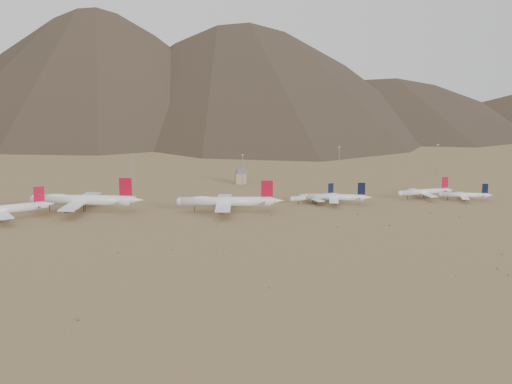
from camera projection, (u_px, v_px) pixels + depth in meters
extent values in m
plane|color=#977C4E|center=(228.00, 219.00, 448.51)|extent=(3000.00, 3000.00, 0.00)
cylinder|color=white|center=(0.00, 210.00, 444.56)|extent=(51.81, 22.64, 5.47)
cone|color=white|center=(48.00, 204.00, 459.44)|extent=(10.63, 7.80, 4.93)
cube|color=white|center=(41.00, 205.00, 457.27)|extent=(10.59, 18.99, 0.33)
cube|color=#B00B27|center=(39.00, 194.00, 455.39)|extent=(6.66, 2.74, 9.71)
cylinder|color=black|center=(2.00, 216.00, 447.13)|extent=(0.44, 0.44, 3.71)
cylinder|color=black|center=(3.00, 217.00, 444.83)|extent=(0.44, 0.44, 3.71)
cylinder|color=slate|center=(2.00, 216.00, 436.27)|extent=(5.81, 4.07, 2.46)
cylinder|color=slate|center=(5.00, 219.00, 428.91)|extent=(5.81, 4.07, 2.46)
cylinder|color=white|center=(82.00, 200.00, 468.13)|extent=(63.05, 23.82, 6.58)
sphere|color=white|center=(35.00, 199.00, 470.47)|extent=(6.45, 6.45, 6.45)
cone|color=white|center=(136.00, 200.00, 465.41)|extent=(12.65, 8.84, 5.92)
cube|color=white|center=(80.00, 201.00, 468.41)|extent=(25.83, 58.94, 0.82)
cube|color=white|center=(128.00, 200.00, 465.76)|extent=(11.61, 22.91, 0.39)
cube|color=#B00B27|center=(125.00, 187.00, 464.22)|extent=(8.12, 2.84, 11.68)
cylinder|color=black|center=(50.00, 208.00, 470.83)|extent=(0.42, 0.42, 4.46)
cylinder|color=black|center=(85.00, 208.00, 470.71)|extent=(0.53, 0.53, 4.46)
cylinder|color=black|center=(84.00, 209.00, 467.49)|extent=(0.53, 0.53, 4.46)
ellipsoid|color=white|center=(57.00, 197.00, 469.00)|extent=(20.95, 10.34, 3.95)
cylinder|color=slate|center=(86.00, 200.00, 480.15)|extent=(6.94, 4.60, 2.96)
cylinder|color=slate|center=(75.00, 208.00, 457.30)|extent=(6.94, 4.60, 2.96)
cylinder|color=slate|center=(91.00, 197.00, 490.44)|extent=(6.94, 4.60, 2.96)
cylinder|color=slate|center=(69.00, 211.00, 447.01)|extent=(6.94, 4.60, 2.96)
cylinder|color=white|center=(226.00, 201.00, 466.12)|extent=(58.97, 17.18, 6.09)
sphere|color=white|center=(181.00, 202.00, 465.78)|extent=(5.96, 5.96, 5.96)
cone|color=white|center=(276.00, 201.00, 466.41)|extent=(11.45, 7.39, 5.48)
cube|color=white|center=(224.00, 203.00, 466.28)|extent=(19.52, 54.79, 0.76)
cube|color=white|center=(269.00, 200.00, 466.33)|extent=(9.11, 21.15, 0.37)
cube|color=#B00B27|center=(267.00, 189.00, 464.81)|extent=(7.62, 1.99, 10.80)
cylinder|color=black|center=(194.00, 209.00, 466.86)|extent=(0.39, 0.39, 4.12)
cylinder|color=black|center=(228.00, 209.00, 468.60)|extent=(0.49, 0.49, 4.12)
cylinder|color=black|center=(227.00, 210.00, 465.62)|extent=(0.49, 0.49, 4.12)
ellipsoid|color=white|center=(202.00, 199.00, 465.62)|extent=(19.37, 8.07, 3.65)
cylinder|color=slate|center=(224.00, 202.00, 477.16)|extent=(6.30, 3.81, 2.74)
cylinder|color=slate|center=(223.00, 209.00, 455.97)|extent=(6.30, 3.81, 2.74)
cylinder|color=slate|center=(225.00, 199.00, 486.70)|extent=(6.30, 3.81, 2.74)
cylinder|color=slate|center=(223.00, 212.00, 446.44)|extent=(6.30, 3.81, 2.74)
cylinder|color=white|center=(313.00, 197.00, 495.52)|extent=(31.94, 11.02, 3.48)
sphere|color=white|center=(292.00, 199.00, 488.77)|extent=(3.41, 3.41, 3.41)
cone|color=white|center=(335.00, 195.00, 503.04)|extent=(6.35, 4.42, 3.13)
cube|color=white|center=(312.00, 198.00, 495.35)|extent=(11.53, 27.89, 0.43)
cube|color=white|center=(331.00, 195.00, 501.94)|extent=(5.29, 10.82, 0.21)
cube|color=black|center=(331.00, 188.00, 500.75)|extent=(4.12, 1.30, 6.86)
cylinder|color=black|center=(298.00, 203.00, 491.36)|extent=(0.37, 0.37, 2.38)
cylinder|color=black|center=(313.00, 201.00, 497.13)|extent=(0.46, 0.46, 2.38)
cylinder|color=black|center=(314.00, 201.00, 495.59)|extent=(0.46, 0.46, 2.38)
cylinder|color=slate|center=(306.00, 197.00, 502.33)|extent=(3.48, 2.28, 1.57)
cylinder|color=slate|center=(317.00, 201.00, 488.71)|extent=(3.48, 2.28, 1.57)
cylinder|color=white|center=(335.00, 197.00, 490.71)|extent=(38.46, 15.69, 4.23)
sphere|color=white|center=(307.00, 197.00, 492.63)|extent=(4.15, 4.15, 4.15)
cone|color=white|center=(367.00, 197.00, 488.50)|extent=(7.83, 5.73, 3.81)
cube|color=white|center=(334.00, 198.00, 490.91)|extent=(15.94, 33.74, 0.53)
cube|color=white|center=(362.00, 197.00, 488.79)|extent=(7.14, 13.16, 0.25)
cube|color=black|center=(361.00, 189.00, 487.74)|extent=(4.95, 1.88, 8.35)
cylinder|color=black|center=(315.00, 202.00, 492.74)|extent=(0.45, 0.45, 2.90)
cylinder|color=black|center=(336.00, 202.00, 492.36)|extent=(0.56, 0.56, 2.90)
cylinder|color=black|center=(336.00, 203.00, 490.29)|extent=(0.56, 0.56, 2.90)
cylinder|color=slate|center=(334.00, 197.00, 500.25)|extent=(4.29, 2.98, 1.90)
cylinder|color=slate|center=(334.00, 202.00, 481.98)|extent=(4.29, 2.98, 1.90)
cylinder|color=white|center=(424.00, 192.00, 510.27)|extent=(37.42, 7.67, 4.04)
sphere|color=white|center=(400.00, 193.00, 504.85)|extent=(3.96, 3.96, 3.96)
cone|color=white|center=(449.00, 190.00, 516.28)|extent=(7.02, 4.27, 3.63)
cube|color=white|center=(423.00, 193.00, 510.17)|extent=(9.05, 32.31, 0.50)
cube|color=white|center=(445.00, 190.00, 515.40)|extent=(4.52, 12.39, 0.24)
cube|color=#B00B27|center=(445.00, 182.00, 514.10)|extent=(4.85, 0.84, 7.97)
cylinder|color=black|center=(407.00, 198.00, 507.13)|extent=(0.43, 0.43, 2.76)
cylinder|color=black|center=(424.00, 196.00, 512.09)|extent=(0.53, 0.53, 2.76)
cylinder|color=black|center=(425.00, 197.00, 510.20)|extent=(0.53, 0.53, 2.76)
cylinder|color=slate|center=(416.00, 192.00, 518.73)|extent=(3.88, 2.17, 1.82)
cylinder|color=slate|center=(429.00, 197.00, 502.00)|extent=(3.88, 2.17, 1.82)
cylinder|color=white|center=(464.00, 195.00, 503.35)|extent=(30.73, 12.95, 3.39)
sphere|color=white|center=(441.00, 194.00, 505.09)|extent=(3.32, 3.32, 3.32)
cone|color=white|center=(489.00, 195.00, 501.36)|extent=(6.29, 4.65, 3.05)
cube|color=white|center=(463.00, 196.00, 503.52)|extent=(13.09, 26.99, 0.42)
cube|color=white|center=(486.00, 195.00, 501.62)|extent=(5.84, 10.54, 0.20)
cube|color=black|center=(485.00, 188.00, 500.78)|extent=(3.95, 1.55, 6.69)
cylinder|color=black|center=(448.00, 199.00, 505.11)|extent=(0.36, 0.36, 2.32)
cylinder|color=black|center=(464.00, 199.00, 504.66)|extent=(0.45, 0.45, 2.32)
cylinder|color=black|center=(465.00, 199.00, 503.00)|extent=(0.45, 0.45, 2.32)
cylinder|color=slate|center=(461.00, 195.00, 510.99)|extent=(3.44, 2.42, 1.53)
cylinder|color=slate|center=(465.00, 199.00, 496.37)|extent=(3.44, 2.42, 1.53)
cube|color=tan|center=(240.00, 179.00, 569.03)|extent=(8.00, 8.00, 8.00)
cube|color=slate|center=(240.00, 171.00, 567.88)|extent=(6.00, 6.00, 4.00)
cylinder|color=gray|center=(133.00, 171.00, 552.28)|extent=(0.50, 0.50, 25.00)
cube|color=gray|center=(132.00, 155.00, 549.83)|extent=(2.00, 0.60, 0.80)
cylinder|color=gray|center=(243.00, 171.00, 552.36)|extent=(0.50, 0.50, 25.00)
cube|color=gray|center=(243.00, 155.00, 549.90)|extent=(2.00, 0.60, 0.80)
cylinder|color=gray|center=(339.00, 162.00, 598.63)|extent=(0.50, 0.50, 25.00)
cube|color=gray|center=(339.00, 147.00, 596.17)|extent=(2.00, 0.60, 0.80)
cylinder|color=gray|center=(437.00, 159.00, 614.03)|extent=(0.50, 0.50, 25.00)
cube|color=gray|center=(438.00, 145.00, 611.58)|extent=(2.00, 0.60, 0.80)
ellipsoid|color=olive|center=(456.00, 276.00, 333.44)|extent=(0.57, 0.57, 0.38)
ellipsoid|color=olive|center=(110.00, 242.00, 393.81)|extent=(0.50, 0.50, 0.28)
ellipsoid|color=olive|center=(172.00, 250.00, 377.30)|extent=(0.83, 0.83, 0.66)
ellipsoid|color=olive|center=(498.00, 269.00, 343.59)|extent=(0.81, 0.81, 0.65)
ellipsoid|color=olive|center=(78.00, 320.00, 278.01)|extent=(0.97, 0.97, 0.81)
ellipsoid|color=olive|center=(217.00, 226.00, 429.54)|extent=(0.86, 0.86, 0.68)
ellipsoid|color=olive|center=(358.00, 214.00, 460.20)|extent=(1.03, 1.03, 0.85)
ellipsoid|color=olive|center=(390.00, 225.00, 430.50)|extent=(1.05, 1.05, 0.89)
ellipsoid|color=olive|center=(272.00, 215.00, 456.88)|extent=(0.86, 0.86, 0.64)
ellipsoid|color=olive|center=(460.00, 217.00, 451.16)|extent=(1.10, 1.10, 0.59)
ellipsoid|color=olive|center=(42.00, 242.00, 392.26)|extent=(0.59, 0.59, 0.41)
ellipsoid|color=olive|center=(270.00, 287.00, 316.39)|extent=(0.83, 0.83, 0.74)
ellipsoid|color=olive|center=(508.00, 275.00, 334.29)|extent=(0.84, 0.84, 0.74)
ellipsoid|color=olive|center=(224.00, 255.00, 367.86)|extent=(0.65, 0.65, 0.43)
ellipsoid|color=olive|center=(297.00, 220.00, 444.42)|extent=(0.69, 0.69, 0.36)
ellipsoid|color=olive|center=(338.00, 227.00, 426.26)|extent=(0.87, 0.87, 0.46)
ellipsoid|color=olive|center=(502.00, 254.00, 368.69)|extent=(0.92, 0.92, 0.68)
ellipsoid|color=olive|center=(118.00, 253.00, 371.69)|extent=(0.99, 0.99, 0.56)
ellipsoid|color=olive|center=(431.00, 213.00, 463.44)|extent=(1.08, 1.08, 0.94)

